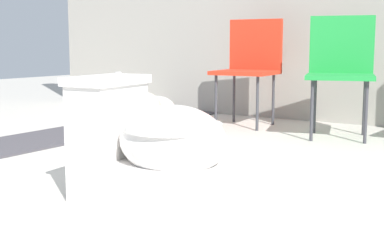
{
  "coord_description": "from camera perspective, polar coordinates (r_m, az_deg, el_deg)",
  "views": [
    {
      "loc": [
        1.41,
        -1.41,
        0.63
      ],
      "look_at": [
        0.12,
        0.56,
        0.3
      ],
      "focal_mm": 50.0,
      "sensor_mm": 36.0,
      "label": 1
    }
  ],
  "objects": [
    {
      "name": "folding_chair_middle",
      "position": [
        3.84,
        15.59,
        5.94
      ],
      "size": [
        0.55,
        0.55,
        0.83
      ],
      "rotation": [
        0.0,
        0.0,
        -1.27
      ],
      "color": "#1E8C38",
      "rests_on": "ground"
    },
    {
      "name": "folding_chair_left",
      "position": [
        4.26,
        6.26,
        6.36
      ],
      "size": [
        0.48,
        0.48,
        0.83
      ],
      "rotation": [
        0.0,
        0.0,
        -1.49
      ],
      "color": "red",
      "rests_on": "ground"
    },
    {
      "name": "boulder_far",
      "position": [
        4.27,
        -5.35,
        1.28
      ],
      "size": [
        0.49,
        0.48,
        0.27
      ],
      "primitive_type": "ellipsoid",
      "rotation": [
        0.0,
        0.0,
        2.47
      ],
      "color": "#ADA899",
      "rests_on": "ground"
    },
    {
      "name": "ground_plane",
      "position": [
        2.09,
        -11.46,
        -9.73
      ],
      "size": [
        14.0,
        14.0,
        0.0
      ],
      "primitive_type": "plane",
      "color": "#B7B2A8"
    },
    {
      "name": "toilet",
      "position": [
        2.15,
        -4.3,
        -3.04
      ],
      "size": [
        0.66,
        0.43,
        0.52
      ],
      "rotation": [
        0.0,
        0.0,
        0.1
      ],
      "color": "white",
      "rests_on": "ground"
    },
    {
      "name": "boulder_near",
      "position": [
        4.4,
        -3.89,
        1.17
      ],
      "size": [
        0.36,
        0.39,
        0.22
      ],
      "primitive_type": "ellipsoid",
      "rotation": [
        0.0,
        0.0,
        1.39
      ],
      "color": "#B7B2AD",
      "rests_on": "ground"
    }
  ]
}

